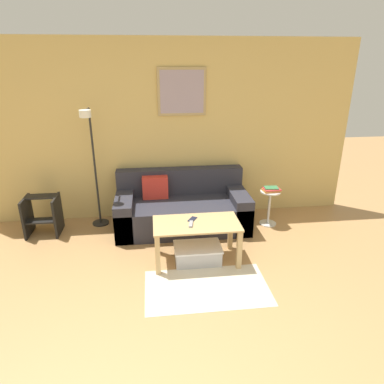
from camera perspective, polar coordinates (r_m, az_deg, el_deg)
name	(u,v)px	position (r m, az deg, el deg)	size (l,w,h in m)	color
wall_back	(163,132)	(5.02, -4.92, 9.96)	(5.60, 0.09, 2.55)	#D6B76B
area_rug	(207,288)	(3.76, 2.49, -15.63)	(1.30, 0.75, 0.01)	beige
couch	(182,208)	(4.89, -1.76, -2.73)	(1.84, 0.88, 0.78)	#2D2D38
coffee_table	(196,231)	(4.01, 0.74, -6.44)	(1.00, 0.52, 0.50)	tan
storage_bin	(198,253)	(4.14, 0.93, -10.20)	(0.56, 0.37, 0.20)	#B2B2B7
floor_lamp	(93,161)	(4.77, -16.24, 5.06)	(0.24, 0.47, 1.68)	black
side_table	(269,205)	(5.05, 12.77, -2.07)	(0.29, 0.29, 0.52)	silver
book_stack	(271,189)	(4.97, 13.07, 0.43)	(0.25, 0.19, 0.05)	#D18438
remote_control	(191,224)	(3.91, -0.18, -5.36)	(0.04, 0.15, 0.02)	#99999E
cell_phone	(192,219)	(4.04, 0.07, -4.56)	(0.07, 0.14, 0.01)	#1E2338
step_stool	(42,214)	(5.10, -23.65, -3.44)	(0.43, 0.40, 0.53)	black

